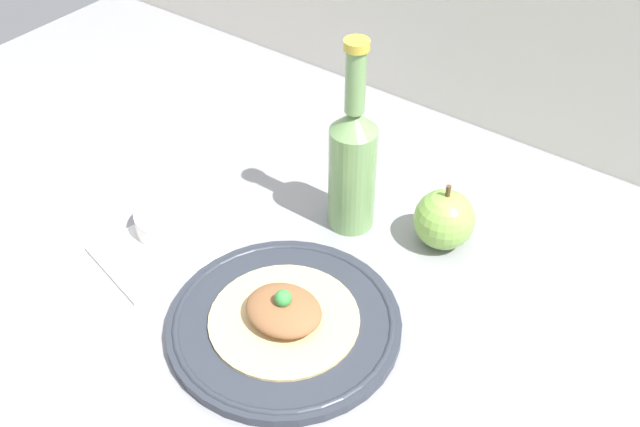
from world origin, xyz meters
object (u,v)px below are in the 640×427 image
Objects in this scene: plate at (284,323)px; dipping_bowl at (171,220)px; cider_bottle at (353,162)px; apple at (444,219)px; plated_food at (284,313)px.

dipping_bowl reaches higher than plate.
cider_bottle is 14.84cm from apple.
cider_bottle reaches higher than apple.
dipping_bowl is at bearing 168.91° from plate.
cider_bottle is (-4.84, 21.47, 8.00)cm from plated_food.
dipping_bowl is (-24.46, 4.80, 0.86)cm from plate.
plated_food is (0.00, -0.00, 1.81)cm from plate.
apple is 1.01× the size of dipping_bowl.
plate is 1.55× the size of plated_food.
plated_food is 0.65× the size of cider_bottle.
dipping_bowl is at bearing -147.49° from apple.
plated_food reaches higher than plate.
apple is (12.76, 3.97, -6.45)cm from cider_bottle.
plate is 2.90× the size of apple.
cider_bottle is (-4.84, 21.47, 9.82)cm from plate.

